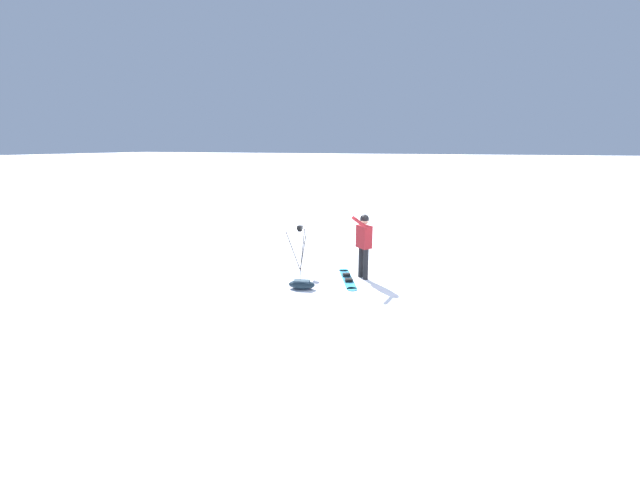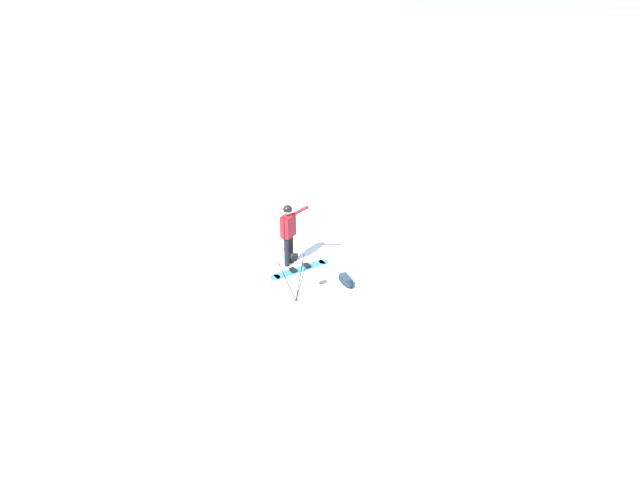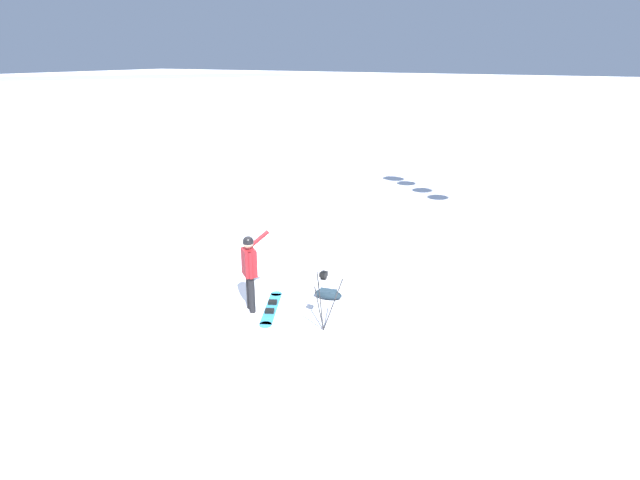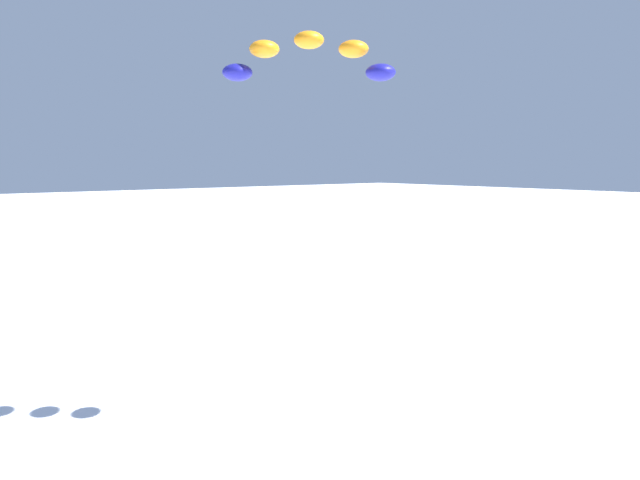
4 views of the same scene
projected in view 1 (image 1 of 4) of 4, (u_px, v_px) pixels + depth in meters
ground_plane at (383, 288)px, 10.07m from camera, size 300.00×300.00×0.00m
snowboarder at (364, 239)px, 10.53m from camera, size 0.47×0.78×1.80m
snowboard at (348, 279)px, 10.67m from camera, size 0.91×1.67×0.10m
gear_bag_large at (302, 284)px, 9.95m from camera, size 0.72×0.43×0.23m
camera_tripod at (300, 239)px, 11.21m from camera, size 0.66×0.69×1.33m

